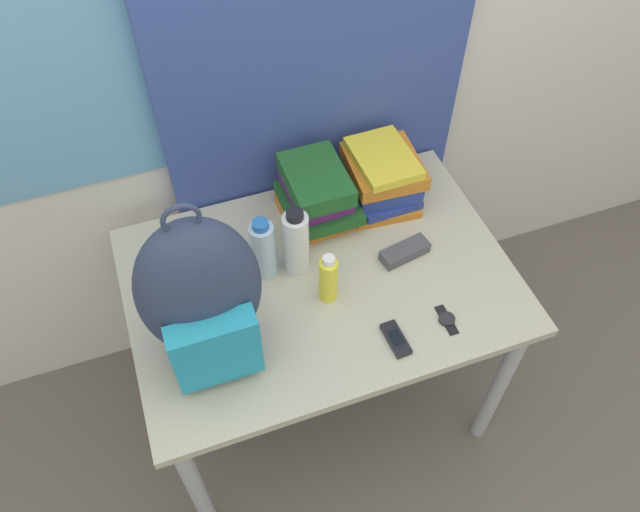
% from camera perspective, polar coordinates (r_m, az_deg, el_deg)
% --- Properties ---
extents(ground_plane, '(12.00, 12.00, 0.00)m').
position_cam_1_polar(ground_plane, '(2.32, 3.45, -20.59)').
color(ground_plane, '#665B51').
extents(wall_back, '(6.00, 0.06, 2.50)m').
position_cam_1_polar(wall_back, '(1.81, -5.49, 19.39)').
color(wall_back, silver).
rests_on(wall_back, ground_plane).
extents(curtain_blue, '(0.94, 0.04, 2.50)m').
position_cam_1_polar(curtain_blue, '(1.80, -0.34, 19.40)').
color(curtain_blue, '#384C93').
rests_on(curtain_blue, ground_plane).
extents(desk, '(1.11, 0.78, 0.75)m').
position_cam_1_polar(desk, '(1.89, 0.00, -3.72)').
color(desk, '#B7B299').
rests_on(desk, ground_plane).
extents(backpack, '(0.30, 0.24, 0.53)m').
position_cam_1_polar(backpack, '(1.52, -10.81, -3.60)').
color(backpack, '#2D3851').
rests_on(backpack, desk).
extents(book_stack_left, '(0.22, 0.25, 0.19)m').
position_cam_1_polar(book_stack_left, '(1.90, -0.30, 5.65)').
color(book_stack_left, orange).
rests_on(book_stack_left, desk).
extents(book_stack_center, '(0.24, 0.27, 0.18)m').
position_cam_1_polar(book_stack_center, '(1.97, 5.68, 7.25)').
color(book_stack_center, orange).
rests_on(book_stack_center, desk).
extents(water_bottle, '(0.07, 0.07, 0.21)m').
position_cam_1_polar(water_bottle, '(1.76, -5.22, 0.63)').
color(water_bottle, silver).
rests_on(water_bottle, desk).
extents(sports_bottle, '(0.07, 0.07, 0.23)m').
position_cam_1_polar(sports_bottle, '(1.75, -2.20, 1.30)').
color(sports_bottle, white).
rests_on(sports_bottle, desk).
extents(sunscreen_bottle, '(0.05, 0.05, 0.17)m').
position_cam_1_polar(sunscreen_bottle, '(1.71, 0.69, -2.12)').
color(sunscreen_bottle, yellow).
rests_on(sunscreen_bottle, desk).
extents(cell_phone, '(0.05, 0.11, 0.02)m').
position_cam_1_polar(cell_phone, '(1.70, 6.95, -7.54)').
color(cell_phone, black).
rests_on(cell_phone, desk).
extents(sunglasses_case, '(0.16, 0.08, 0.04)m').
position_cam_1_polar(sunglasses_case, '(1.87, 7.75, 0.40)').
color(sunglasses_case, '#47474C').
rests_on(sunglasses_case, desk).
extents(wristwatch, '(0.04, 0.10, 0.01)m').
position_cam_1_polar(wristwatch, '(1.76, 11.52, -5.70)').
color(wristwatch, black).
rests_on(wristwatch, desk).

